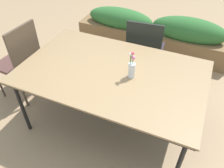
% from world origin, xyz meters
% --- Properties ---
extents(ground_plane, '(12.00, 12.00, 0.00)m').
position_xyz_m(ground_plane, '(0.00, 0.00, 0.00)').
color(ground_plane, '#9E7F5B').
extents(dining_table, '(1.84, 1.16, 0.76)m').
position_xyz_m(dining_table, '(-0.07, 0.08, 0.72)').
color(dining_table, '#8C704C').
rests_on(dining_table, ground).
extents(chair_far_side, '(0.51, 0.51, 0.96)m').
position_xyz_m(chair_far_side, '(0.02, 0.96, 0.55)').
color(chair_far_side, '#292128').
rests_on(chair_far_side, ground).
extents(chair_end_left, '(0.47, 0.47, 1.02)m').
position_xyz_m(chair_end_left, '(-1.28, 0.08, 0.57)').
color(chair_end_left, brown).
rests_on(chair_end_left, ground).
extents(flower_vase, '(0.07, 0.07, 0.29)m').
position_xyz_m(flower_vase, '(0.14, 0.07, 0.86)').
color(flower_vase, silver).
rests_on(flower_vase, dining_table).
extents(planter_box, '(2.54, 0.44, 0.68)m').
position_xyz_m(planter_box, '(-0.09, 1.82, 0.32)').
color(planter_box, brown).
rests_on(planter_box, ground).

